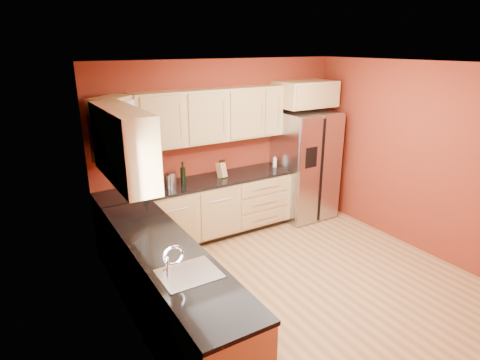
% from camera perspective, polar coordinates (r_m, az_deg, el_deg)
% --- Properties ---
extents(floor, '(4.00, 4.00, 0.00)m').
position_cam_1_polar(floor, '(5.18, 8.62, -14.13)').
color(floor, olive).
rests_on(floor, ground).
extents(ceiling, '(4.00, 4.00, 0.00)m').
position_cam_1_polar(ceiling, '(4.37, 10.33, 15.92)').
color(ceiling, silver).
rests_on(ceiling, wall_back).
extents(wall_back, '(4.00, 0.04, 2.60)m').
position_cam_1_polar(wall_back, '(6.20, -2.58, 4.78)').
color(wall_back, maroon).
rests_on(wall_back, floor).
extents(wall_left, '(0.04, 4.00, 2.60)m').
position_cam_1_polar(wall_left, '(3.72, -15.05, -5.63)').
color(wall_left, maroon).
rests_on(wall_left, floor).
extents(wall_right, '(0.04, 4.00, 2.60)m').
position_cam_1_polar(wall_right, '(6.06, 24.06, 2.82)').
color(wall_right, maroon).
rests_on(wall_right, floor).
extents(base_cabinets_back, '(2.90, 0.60, 0.88)m').
position_cam_1_polar(base_cabinets_back, '(5.98, -5.72, -4.51)').
color(base_cabinets_back, tan).
rests_on(base_cabinets_back, floor).
extents(base_cabinets_left, '(0.60, 2.80, 0.88)m').
position_cam_1_polar(base_cabinets_left, '(4.21, -9.99, -15.55)').
color(base_cabinets_left, tan).
rests_on(base_cabinets_left, floor).
extents(countertop_back, '(2.90, 0.62, 0.04)m').
position_cam_1_polar(countertop_back, '(5.81, -5.82, -0.38)').
color(countertop_back, black).
rests_on(countertop_back, base_cabinets_back).
extents(countertop_left, '(0.62, 2.80, 0.04)m').
position_cam_1_polar(countertop_left, '(3.98, -10.23, -10.03)').
color(countertop_left, black).
rests_on(countertop_left, base_cabinets_left).
extents(upper_cabinets_back, '(2.30, 0.33, 0.75)m').
position_cam_1_polar(upper_cabinets_back, '(5.84, -4.05, 9.14)').
color(upper_cabinets_back, tan).
rests_on(upper_cabinets_back, wall_back).
extents(upper_cabinets_left, '(0.33, 1.35, 0.75)m').
position_cam_1_polar(upper_cabinets_left, '(4.26, -16.33, 4.84)').
color(upper_cabinets_left, tan).
rests_on(upper_cabinets_left, wall_left).
extents(corner_upper_cabinet, '(0.67, 0.67, 0.75)m').
position_cam_1_polar(corner_upper_cabinet, '(5.20, -17.37, 7.15)').
color(corner_upper_cabinet, tan).
rests_on(corner_upper_cabinet, wall_back).
extents(over_fridge_cabinet, '(0.92, 0.60, 0.40)m').
position_cam_1_polar(over_fridge_cabinet, '(6.57, 9.25, 12.01)').
color(over_fridge_cabinet, tan).
rests_on(over_fridge_cabinet, wall_back).
extents(refrigerator, '(0.90, 0.75, 1.78)m').
position_cam_1_polar(refrigerator, '(6.75, 9.15, 2.12)').
color(refrigerator, '#B8B9BE').
rests_on(refrigerator, floor).
extents(window, '(0.03, 0.90, 1.00)m').
position_cam_1_polar(window, '(3.18, -12.49, -4.73)').
color(window, white).
rests_on(window, wall_left).
extents(sink_faucet, '(0.50, 0.42, 0.30)m').
position_cam_1_polar(sink_faucet, '(3.49, -7.35, -11.06)').
color(sink_faucet, white).
rests_on(sink_faucet, countertop_left).
extents(canister_left, '(0.14, 0.14, 0.19)m').
position_cam_1_polar(canister_left, '(5.57, -10.06, -0.17)').
color(canister_left, '#B8B9BE').
rests_on(canister_left, countertop_back).
extents(canister_right, '(0.14, 0.14, 0.22)m').
position_cam_1_polar(canister_right, '(5.57, -9.71, 0.00)').
color(canister_right, '#B8B9BE').
rests_on(canister_right, countertop_back).
extents(wine_bottle_a, '(0.09, 0.09, 0.32)m').
position_cam_1_polar(wine_bottle_a, '(5.69, -8.13, 1.03)').
color(wine_bottle_a, black).
rests_on(wine_bottle_a, countertop_back).
extents(wine_bottle_b, '(0.08, 0.08, 0.31)m').
position_cam_1_polar(wine_bottle_b, '(5.53, -13.41, 0.09)').
color(wine_bottle_b, black).
rests_on(wine_bottle_b, countertop_back).
extents(knife_block, '(0.14, 0.13, 0.22)m').
position_cam_1_polar(knife_block, '(5.93, -2.65, 1.43)').
color(knife_block, tan).
rests_on(knife_block, countertop_back).
extents(soap_dispenser, '(0.07, 0.07, 0.18)m').
position_cam_1_polar(soap_dispenser, '(6.45, 4.96, 2.62)').
color(soap_dispenser, silver).
rests_on(soap_dispenser, countertop_back).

